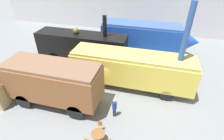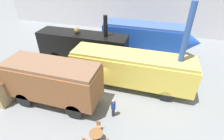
{
  "view_description": "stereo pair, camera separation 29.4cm",
  "coord_description": "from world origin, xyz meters",
  "px_view_note": "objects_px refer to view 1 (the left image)",
  "views": [
    {
      "loc": [
        4.86,
        -12.07,
        10.46
      ],
      "look_at": [
        1.35,
        1.0,
        1.6
      ],
      "focal_mm": 28.0,
      "sensor_mm": 36.0,
      "label": 1
    },
    {
      "loc": [
        5.14,
        -11.99,
        10.46
      ],
      "look_at": [
        1.35,
        1.0,
        1.6
      ],
      "focal_mm": 28.0,
      "sensor_mm": 36.0,
      "label": 2
    }
  ],
  "objects_px": {
    "steam_locomotive": "(82,45)",
    "passenger_coach_vintage": "(131,68)",
    "cafe_table_near": "(98,135)",
    "visitor_person": "(114,107)",
    "streamlined_locomotive": "(148,37)",
    "passenger_coach_wooden": "(53,81)"
  },
  "relations": [
    {
      "from": "steam_locomotive",
      "to": "passenger_coach_vintage",
      "type": "bearing_deg",
      "value": -26.62
    },
    {
      "from": "cafe_table_near",
      "to": "visitor_person",
      "type": "bearing_deg",
      "value": 78.84
    },
    {
      "from": "visitor_person",
      "to": "streamlined_locomotive",
      "type": "bearing_deg",
      "value": 83.45
    },
    {
      "from": "passenger_coach_vintage",
      "to": "cafe_table_near",
      "type": "relative_size",
      "value": 11.88
    },
    {
      "from": "streamlined_locomotive",
      "to": "steam_locomotive",
      "type": "distance_m",
      "value": 8.16
    },
    {
      "from": "passenger_coach_wooden",
      "to": "cafe_table_near",
      "type": "xyz_separation_m",
      "value": [
        4.55,
        -2.67,
        -1.65
      ]
    },
    {
      "from": "cafe_table_near",
      "to": "visitor_person",
      "type": "distance_m",
      "value": 2.5
    },
    {
      "from": "visitor_person",
      "to": "passenger_coach_vintage",
      "type": "bearing_deg",
      "value": 82.52
    },
    {
      "from": "streamlined_locomotive",
      "to": "cafe_table_near",
      "type": "distance_m",
      "value": 14.09
    },
    {
      "from": "passenger_coach_wooden",
      "to": "passenger_coach_vintage",
      "type": "bearing_deg",
      "value": 34.59
    },
    {
      "from": "steam_locomotive",
      "to": "passenger_coach_vintage",
      "type": "height_order",
      "value": "steam_locomotive"
    },
    {
      "from": "steam_locomotive",
      "to": "passenger_coach_vintage",
      "type": "distance_m",
      "value": 6.89
    },
    {
      "from": "streamlined_locomotive",
      "to": "passenger_coach_vintage",
      "type": "height_order",
      "value": "streamlined_locomotive"
    },
    {
      "from": "steam_locomotive",
      "to": "visitor_person",
      "type": "distance_m",
      "value": 9.19
    },
    {
      "from": "streamlined_locomotive",
      "to": "cafe_table_near",
      "type": "relative_size",
      "value": 12.57
    },
    {
      "from": "steam_locomotive",
      "to": "visitor_person",
      "type": "relative_size",
      "value": 6.02
    },
    {
      "from": "streamlined_locomotive",
      "to": "passenger_coach_wooden",
      "type": "xyz_separation_m",
      "value": [
        -6.34,
        -11.22,
        0.12
      ]
    },
    {
      "from": "steam_locomotive",
      "to": "passenger_coach_vintage",
      "type": "relative_size",
      "value": 0.92
    },
    {
      "from": "steam_locomotive",
      "to": "visitor_person",
      "type": "xyz_separation_m",
      "value": [
        5.62,
        -7.16,
        -1.24
      ]
    },
    {
      "from": "streamlined_locomotive",
      "to": "visitor_person",
      "type": "xyz_separation_m",
      "value": [
        -1.31,
        -11.46,
        -1.24
      ]
    },
    {
      "from": "streamlined_locomotive",
      "to": "steam_locomotive",
      "type": "xyz_separation_m",
      "value": [
        -6.94,
        -4.3,
        -0.0
      ]
    },
    {
      "from": "cafe_table_near",
      "to": "steam_locomotive",
      "type": "bearing_deg",
      "value": 118.18
    }
  ]
}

